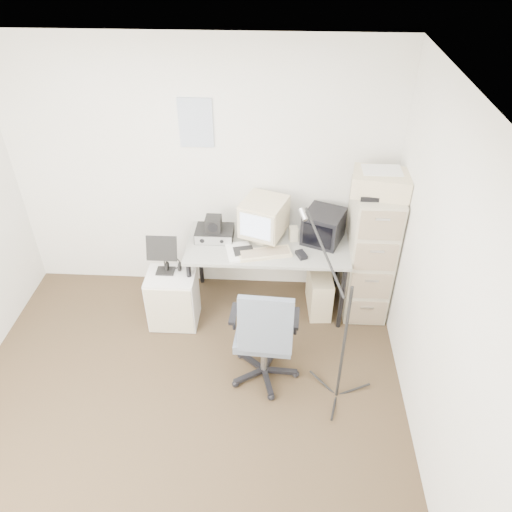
# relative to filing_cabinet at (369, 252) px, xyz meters

# --- Properties ---
(floor) EXTENTS (3.60, 3.60, 0.01)m
(floor) POSITION_rel_filing_cabinet_xyz_m (-1.58, -1.48, -0.66)
(floor) COLOR #413525
(floor) RESTS_ON ground
(ceiling) EXTENTS (3.60, 3.60, 0.01)m
(ceiling) POSITION_rel_filing_cabinet_xyz_m (-1.58, -1.48, 1.85)
(ceiling) COLOR white
(ceiling) RESTS_ON ground
(wall_back) EXTENTS (3.60, 0.02, 2.50)m
(wall_back) POSITION_rel_filing_cabinet_xyz_m (-1.58, 0.32, 0.60)
(wall_back) COLOR white
(wall_back) RESTS_ON ground
(wall_right) EXTENTS (0.02, 3.60, 2.50)m
(wall_right) POSITION_rel_filing_cabinet_xyz_m (0.22, -1.48, 0.60)
(wall_right) COLOR white
(wall_right) RESTS_ON ground
(wall_calendar) EXTENTS (0.30, 0.02, 0.44)m
(wall_calendar) POSITION_rel_filing_cabinet_xyz_m (-1.60, 0.31, 1.10)
(wall_calendar) COLOR white
(wall_calendar) RESTS_ON wall_back
(filing_cabinet) EXTENTS (0.40, 0.60, 1.30)m
(filing_cabinet) POSITION_rel_filing_cabinet_xyz_m (0.00, 0.00, 0.00)
(filing_cabinet) COLOR #BEB49F
(filing_cabinet) RESTS_ON floor
(printer) EXTENTS (0.53, 0.40, 0.19)m
(printer) POSITION_rel_filing_cabinet_xyz_m (0.00, -0.04, 0.74)
(printer) COLOR beige
(printer) RESTS_ON filing_cabinet
(desk) EXTENTS (1.50, 0.70, 0.73)m
(desk) POSITION_rel_filing_cabinet_xyz_m (-0.95, -0.03, -0.29)
(desk) COLOR #9D9E95
(desk) RESTS_ON floor
(crt_monitor) EXTENTS (0.48, 0.49, 0.40)m
(crt_monitor) POSITION_rel_filing_cabinet_xyz_m (-0.99, 0.06, 0.28)
(crt_monitor) COLOR beige
(crt_monitor) RESTS_ON desk
(crt_tv) EXTENTS (0.43, 0.45, 0.30)m
(crt_tv) POSITION_rel_filing_cabinet_xyz_m (-0.44, 0.06, 0.23)
(crt_tv) COLOR black
(crt_tv) RESTS_ON desk
(desk_speaker) EXTENTS (0.09, 0.09, 0.14)m
(desk_speaker) POSITION_rel_filing_cabinet_xyz_m (-0.71, 0.04, 0.15)
(desk_speaker) COLOR beige
(desk_speaker) RESTS_ON desk
(keyboard) EXTENTS (0.50, 0.27, 0.03)m
(keyboard) POSITION_rel_filing_cabinet_xyz_m (-0.97, -0.21, 0.09)
(keyboard) COLOR beige
(keyboard) RESTS_ON desk
(mouse) EXTENTS (0.12, 0.14, 0.04)m
(mouse) POSITION_rel_filing_cabinet_xyz_m (-0.64, -0.21, 0.10)
(mouse) COLOR black
(mouse) RESTS_ON desk
(radio_receiver) EXTENTS (0.35, 0.25, 0.10)m
(radio_receiver) POSITION_rel_filing_cabinet_xyz_m (-1.45, 0.04, 0.13)
(radio_receiver) COLOR black
(radio_receiver) RESTS_ON desk
(radio_speaker) EXTENTS (0.14, 0.13, 0.14)m
(radio_speaker) POSITION_rel_filing_cabinet_xyz_m (-1.45, 0.02, 0.25)
(radio_speaker) COLOR black
(radio_speaker) RESTS_ON radio_receiver
(papers) EXTENTS (0.28, 0.34, 0.02)m
(papers) POSITION_rel_filing_cabinet_xyz_m (-1.20, -0.19, 0.09)
(papers) COLOR white
(papers) RESTS_ON desk
(pc_tower) EXTENTS (0.24, 0.47, 0.43)m
(pc_tower) POSITION_rel_filing_cabinet_xyz_m (-0.43, -0.07, -0.43)
(pc_tower) COLOR beige
(pc_tower) RESTS_ON floor
(office_chair) EXTENTS (0.62, 0.62, 1.02)m
(office_chair) POSITION_rel_filing_cabinet_xyz_m (-0.94, -0.96, -0.14)
(office_chair) COLOR slate
(office_chair) RESTS_ON floor
(side_cart) EXTENTS (0.45, 0.36, 0.55)m
(side_cart) POSITION_rel_filing_cabinet_xyz_m (-1.82, -0.33, -0.37)
(side_cart) COLOR silver
(side_cart) RESTS_ON floor
(music_stand) EXTENTS (0.30, 0.21, 0.40)m
(music_stand) POSITION_rel_filing_cabinet_xyz_m (-1.88, -0.28, 0.10)
(music_stand) COLOR black
(music_stand) RESTS_ON side_cart
(headphones) EXTENTS (0.20, 0.20, 0.03)m
(headphones) POSITION_rel_filing_cabinet_xyz_m (-1.81, -0.24, -0.05)
(headphones) COLOR black
(headphones) RESTS_ON side_cart
(mic_stand) EXTENTS (0.03, 0.03, 1.52)m
(mic_stand) POSITION_rel_filing_cabinet_xyz_m (-0.33, -1.15, 0.11)
(mic_stand) COLOR black
(mic_stand) RESTS_ON floor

